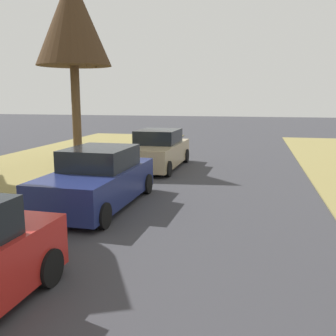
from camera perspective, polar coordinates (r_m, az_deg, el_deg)
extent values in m
cylinder|color=brown|center=(16.90, -13.38, 7.47)|extent=(0.37, 0.37, 4.12)
cone|color=#412D1B|center=(17.16, -13.96, 20.52)|extent=(3.07, 3.07, 3.64)
cylinder|color=brown|center=(16.60, -11.98, 16.43)|extent=(0.44, 1.37, 1.18)
cylinder|color=brown|center=(16.47, -13.62, 15.86)|extent=(1.01, 0.68, 0.87)
cylinder|color=brown|center=(16.47, -12.48, 16.89)|extent=(0.82, 1.29, 1.42)
cylinder|color=black|center=(6.47, -17.23, -13.88)|extent=(0.22, 0.61, 0.60)
cube|color=navy|center=(10.54, -10.39, -2.46)|extent=(1.94, 4.45, 0.85)
cube|color=black|center=(10.60, -10.02, 1.51)|extent=(1.66, 2.07, 0.56)
cylinder|color=black|center=(8.81, -9.60, -6.96)|extent=(0.22, 0.61, 0.60)
cylinder|color=black|center=(9.63, -19.18, -5.90)|extent=(0.22, 0.61, 0.60)
cylinder|color=black|center=(11.80, -3.16, -2.35)|extent=(0.22, 0.61, 0.60)
cylinder|color=black|center=(12.42, -10.86, -1.88)|extent=(0.22, 0.61, 0.60)
cube|color=tan|center=(15.96, -1.61, 2.09)|extent=(1.94, 4.45, 0.85)
cube|color=black|center=(16.08, -1.41, 4.69)|extent=(1.66, 2.07, 0.56)
cylinder|color=black|center=(14.21, -0.04, -0.13)|extent=(0.22, 0.61, 0.60)
cylinder|color=black|center=(14.73, -6.62, 0.18)|extent=(0.22, 0.61, 0.60)
cylinder|color=black|center=(17.38, 2.63, 1.81)|extent=(0.22, 0.61, 0.60)
cylinder|color=black|center=(17.81, -2.86, 2.02)|extent=(0.22, 0.61, 0.60)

